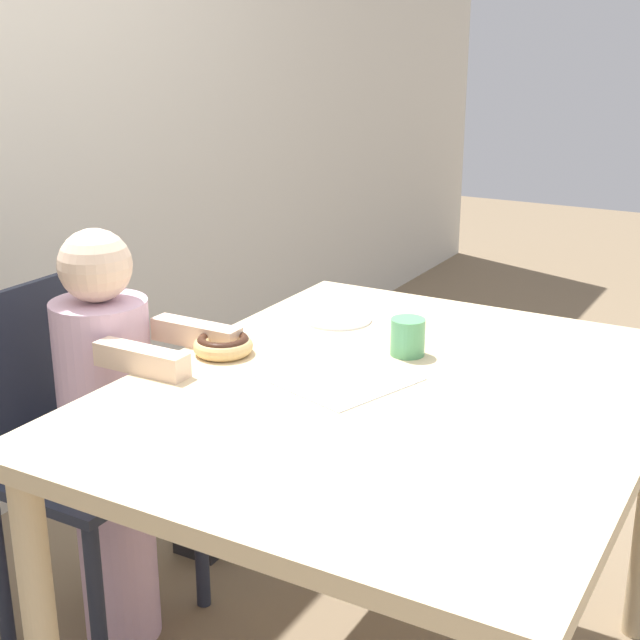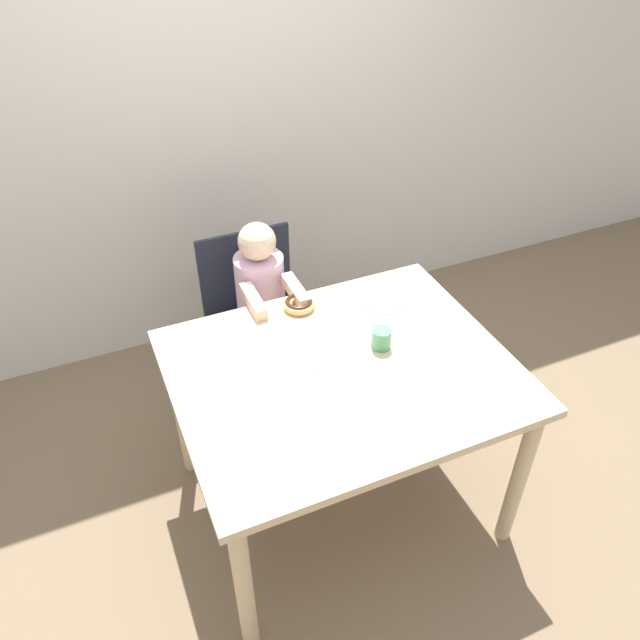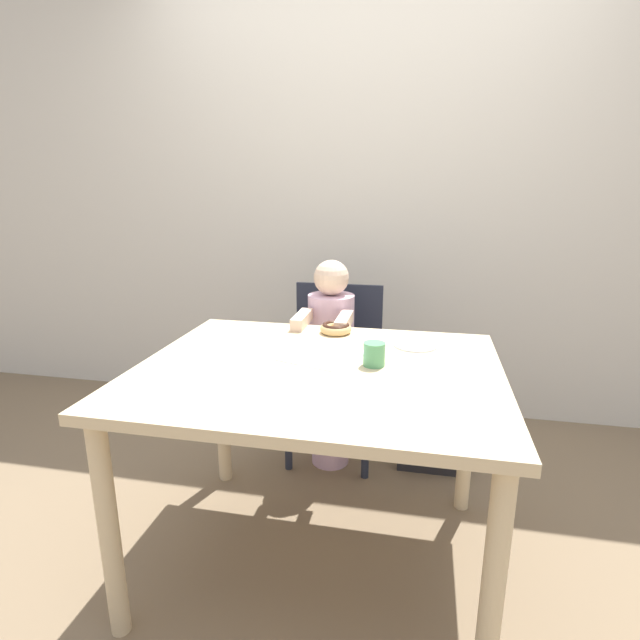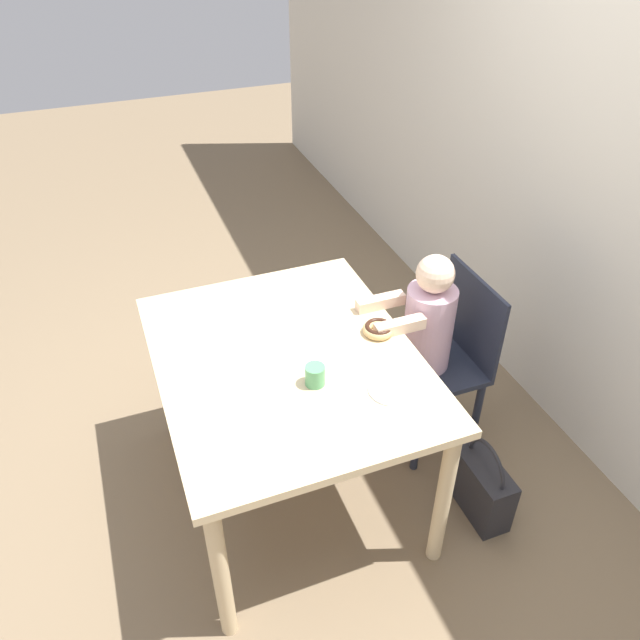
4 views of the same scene
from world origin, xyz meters
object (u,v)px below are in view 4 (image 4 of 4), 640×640
Objects in this scene: child_figure at (424,353)px; donut at (378,329)px; cup at (315,375)px; handbag at (481,486)px; chair at (444,357)px.

child_figure is 0.38m from donut.
handbag is at bearing 71.23° from cup.
chair is 0.84m from cup.
cup reaches higher than handbag.
child_figure is 8.00× the size of donut.
chair is 10.85× the size of cup.
cup is at bearing -60.96° from donut.
donut is 0.32× the size of handbag.
chair reaches higher than handbag.
handbag is at bearing 6.09° from child_figure.
donut is (0.07, -0.27, 0.26)m from child_figure.
handbag is 4.95× the size of cup.
donut is at bearing -75.46° from child_figure.
child_figure is 0.62m from handbag.
chair reaches higher than donut.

